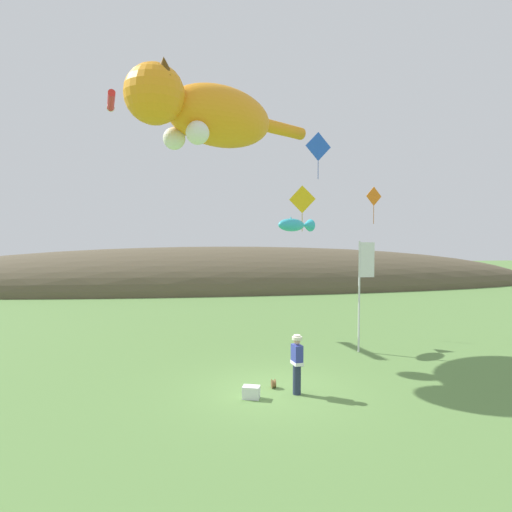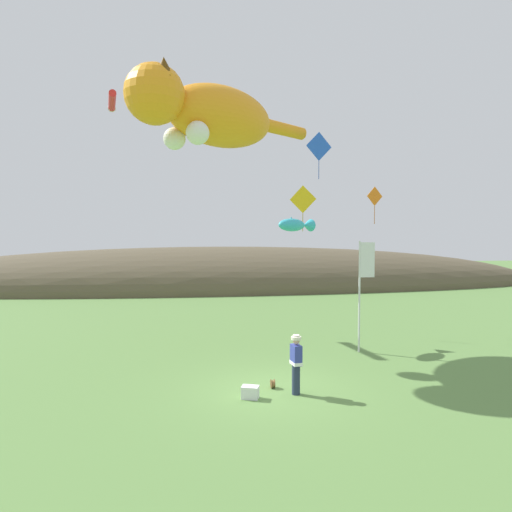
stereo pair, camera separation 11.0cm
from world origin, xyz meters
name	(u,v)px [view 2 (the right image)]	position (x,y,z in m)	size (l,w,h in m)	color
ground_plane	(275,390)	(0.00, 0.00, 0.00)	(120.00, 120.00, 0.00)	#5B8442
distant_hill_ridge	(219,287)	(0.00, 27.37, 0.00)	(61.46, 13.30, 7.21)	brown
festival_attendant	(296,362)	(0.55, -0.44, 0.95)	(0.32, 0.46, 1.77)	#232D47
kite_spool	(273,384)	(-0.03, 0.19, 0.14)	(0.12, 0.27, 0.27)	olive
picnic_cooler	(250,392)	(-0.83, -0.58, 0.18)	(0.57, 0.47, 0.36)	white
festival_banner_pole	(363,279)	(4.32, 3.94, 2.92)	(0.66, 0.08, 4.46)	silver
kite_giant_cat	(208,114)	(-1.74, 5.96, 9.74)	(8.34, 6.67, 3.01)	orange
kite_fish_windsock	(295,225)	(2.03, 6.05, 5.14)	(2.03, 1.71, 0.65)	#33B2CC
kite_tube_streamer	(112,101)	(-6.43, 11.13, 11.55)	(0.89, 2.85, 0.44)	red
kite_diamond_gold	(303,200)	(3.02, 8.67, 6.44)	(1.17, 0.74, 2.27)	yellow
kite_diamond_blue	(319,147)	(3.83, 8.70, 9.06)	(1.39, 0.35, 2.33)	blue
kite_diamond_orange	(375,197)	(6.63, 8.37, 6.60)	(0.92, 0.30, 1.86)	orange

